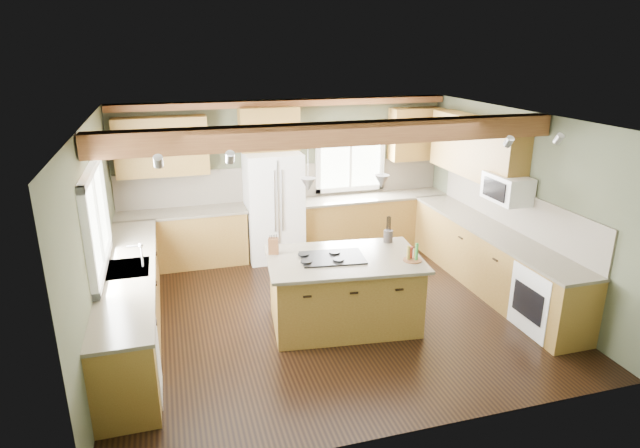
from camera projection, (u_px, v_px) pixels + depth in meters
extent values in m
plane|color=black|center=(328.00, 311.00, 7.28)|extent=(5.60, 5.60, 0.00)
plane|color=silver|center=(329.00, 118.00, 6.44)|extent=(5.60, 5.60, 0.00)
plane|color=#424833|center=(286.00, 176.00, 9.14)|extent=(5.60, 0.00, 5.60)
plane|color=#424833|center=(96.00, 242.00, 6.12)|extent=(0.00, 5.00, 5.00)
plane|color=#424833|center=(517.00, 203.00, 7.60)|extent=(0.00, 5.00, 5.00)
cube|color=#5A2F19|center=(339.00, 134.00, 6.15)|extent=(5.55, 0.26, 0.26)
cube|color=#5A2F19|center=(286.00, 103.00, 8.65)|extent=(5.55, 0.20, 0.10)
cube|color=brown|center=(286.00, 182.00, 9.15)|extent=(5.58, 0.03, 0.58)
cube|color=brown|center=(513.00, 208.00, 7.67)|extent=(0.03, 3.70, 0.58)
cube|color=brown|center=(183.00, 240.00, 8.67)|extent=(2.02, 0.60, 0.88)
cube|color=brown|center=(181.00, 213.00, 8.52)|extent=(2.06, 0.64, 0.04)
cube|color=brown|center=(372.00, 222.00, 9.53)|extent=(2.62, 0.60, 0.88)
cube|color=brown|center=(373.00, 197.00, 9.38)|extent=(2.66, 0.64, 0.04)
cube|color=brown|center=(132.00, 304.00, 6.52)|extent=(0.60, 3.70, 0.88)
cube|color=brown|center=(128.00, 269.00, 6.37)|extent=(0.64, 3.74, 0.04)
cube|color=brown|center=(490.00, 260.00, 7.84)|extent=(0.60, 3.70, 0.88)
cube|color=brown|center=(493.00, 231.00, 7.70)|extent=(0.64, 3.74, 0.04)
cube|color=brown|center=(162.00, 146.00, 8.24)|extent=(1.40, 0.35, 0.90)
cube|color=brown|center=(269.00, 129.00, 8.62)|extent=(0.96, 0.35, 0.70)
cube|color=brown|center=(476.00, 147.00, 8.17)|extent=(0.35, 2.20, 0.90)
cube|color=brown|center=(415.00, 134.00, 9.38)|extent=(0.90, 0.35, 0.90)
cube|color=white|center=(95.00, 220.00, 6.09)|extent=(0.04, 1.60, 1.05)
cube|color=white|center=(350.00, 158.00, 9.34)|extent=(1.10, 0.04, 1.00)
cube|color=#262628|center=(127.00, 269.00, 6.37)|extent=(0.50, 0.65, 0.03)
cylinder|color=#B2B2B7|center=(142.00, 256.00, 6.37)|extent=(0.02, 0.02, 0.28)
cube|color=white|center=(128.00, 363.00, 5.35)|extent=(0.60, 0.60, 0.84)
cube|color=white|center=(548.00, 299.00, 6.66)|extent=(0.60, 0.72, 0.84)
cube|color=white|center=(507.00, 188.00, 7.42)|extent=(0.40, 0.70, 0.38)
cone|color=#B2B2B7|center=(308.00, 185.00, 6.30)|extent=(0.18, 0.18, 0.16)
cone|color=#B2B2B7|center=(382.00, 182.00, 6.44)|extent=(0.18, 0.18, 0.16)
cube|color=white|center=(274.00, 206.00, 8.84)|extent=(0.90, 0.74, 1.80)
cube|color=brown|center=(344.00, 292.00, 6.83)|extent=(1.91, 1.30, 0.88)
cube|color=brown|center=(344.00, 259.00, 6.68)|extent=(2.05, 1.43, 0.04)
cube|color=black|center=(333.00, 258.00, 6.65)|extent=(0.83, 0.61, 0.02)
cube|color=brown|center=(273.00, 246.00, 6.77)|extent=(0.15, 0.13, 0.21)
cylinder|color=#3A342E|center=(388.00, 236.00, 7.18)|extent=(0.13, 0.13, 0.16)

